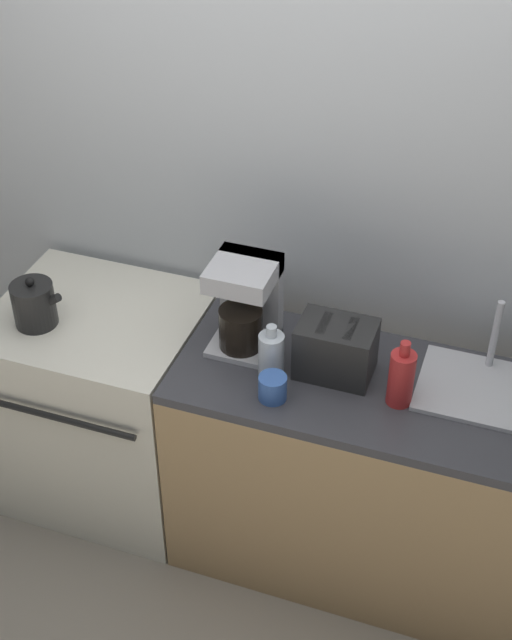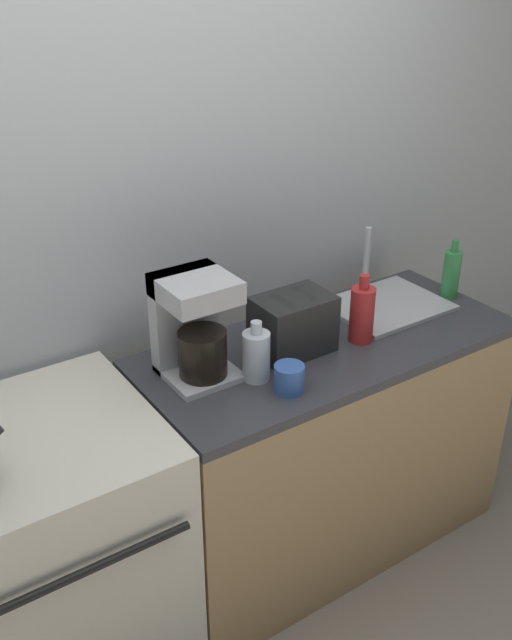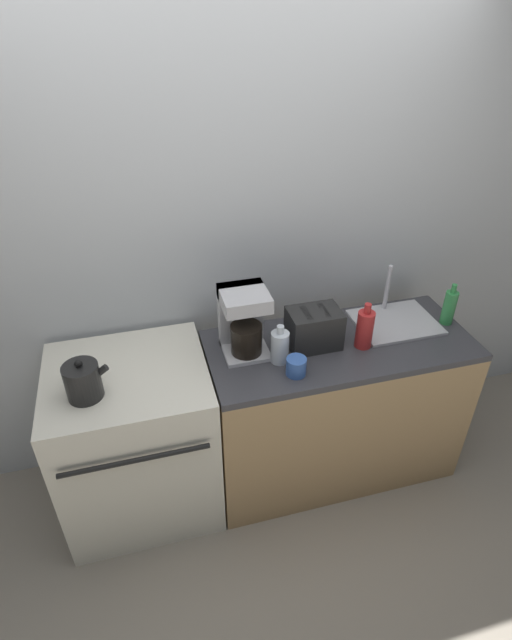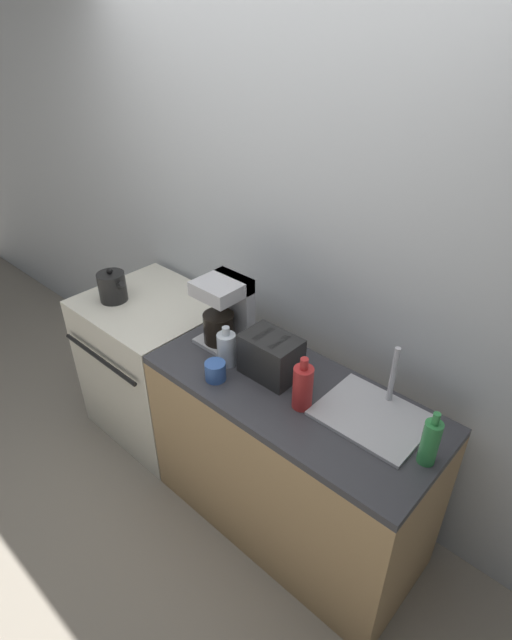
{
  "view_description": "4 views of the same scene",
  "coord_description": "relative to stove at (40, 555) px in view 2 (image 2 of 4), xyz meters",
  "views": [
    {
      "loc": [
        0.86,
        -1.95,
        2.88
      ],
      "look_at": [
        0.06,
        0.33,
        1.03
      ],
      "focal_mm": 50.0,
      "sensor_mm": 36.0,
      "label": 1
    },
    {
      "loc": [
        -0.93,
        -1.35,
        2.1
      ],
      "look_at": [
        0.18,
        0.3,
        1.06
      ],
      "focal_mm": 40.0,
      "sensor_mm": 36.0,
      "label": 2
    },
    {
      "loc": [
        -0.47,
        -1.56,
        2.4
      ],
      "look_at": [
        0.07,
        0.39,
        1.04
      ],
      "focal_mm": 28.0,
      "sensor_mm": 36.0,
      "label": 3
    },
    {
      "loc": [
        1.5,
        -1.05,
        2.32
      ],
      "look_at": [
        0.2,
        0.37,
        1.1
      ],
      "focal_mm": 28.0,
      "sensor_mm": 36.0,
      "label": 4
    }
  ],
  "objects": [
    {
      "name": "wall_back",
      "position": [
        0.59,
        0.39,
        0.84
      ],
      "size": [
        8.0,
        0.05,
        2.6
      ],
      "color": "silver",
      "rests_on": "ground_plane"
    },
    {
      "name": "stove",
      "position": [
        0.0,
        0.0,
        0.0
      ],
      "size": [
        0.77,
        0.72,
        0.89
      ],
      "color": "silver",
      "rests_on": "ground_plane"
    },
    {
      "name": "counter_block",
      "position": [
        1.07,
        -0.04,
        -0.01
      ],
      "size": [
        1.36,
        0.59,
        0.89
      ],
      "color": "tan",
      "rests_on": "ground_plane"
    },
    {
      "name": "toaster",
      "position": [
        0.93,
        -0.02,
        0.53
      ],
      "size": [
        0.26,
        0.18,
        0.2
      ],
      "color": "black",
      "rests_on": "counter_block"
    },
    {
      "name": "coffee_maker",
      "position": [
        0.58,
        0.04,
        0.61
      ],
      "size": [
        0.22,
        0.23,
        0.34
      ],
      "color": "#B7B7BC",
      "rests_on": "counter_block"
    },
    {
      "name": "sink_tray",
      "position": [
        1.42,
        0.05,
        0.45
      ],
      "size": [
        0.43,
        0.34,
        0.28
      ],
      "color": "#B7B7BC",
      "rests_on": "counter_block"
    },
    {
      "name": "bottle_clear",
      "position": [
        0.73,
        -0.1,
        0.52
      ],
      "size": [
        0.09,
        0.09,
        0.2
      ],
      "color": "silver",
      "rests_on": "counter_block"
    },
    {
      "name": "bottle_green",
      "position": [
        1.69,
        -0.02,
        0.53
      ],
      "size": [
        0.07,
        0.07,
        0.23
      ],
      "color": "#338C47",
      "rests_on": "counter_block"
    },
    {
      "name": "bottle_red",
      "position": [
        1.17,
        -0.1,
        0.54
      ],
      "size": [
        0.08,
        0.08,
        0.25
      ],
      "color": "#B72828",
      "rests_on": "counter_block"
    },
    {
      "name": "cup_blue",
      "position": [
        0.77,
        -0.22,
        0.48
      ],
      "size": [
        0.09,
        0.09,
        0.09
      ],
      "color": "#3860B2",
      "rests_on": "counter_block"
    }
  ]
}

